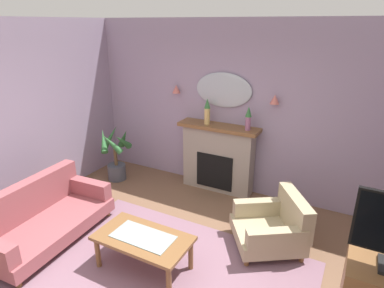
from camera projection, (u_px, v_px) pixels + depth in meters
name	position (u px, v px, depth m)	size (l,w,h in m)	color
wall_back	(244.00, 110.00, 5.26)	(6.44, 0.10, 2.81)	#9E8CA8
patterned_rug	(160.00, 283.00, 3.64)	(3.20, 2.40, 0.01)	#7F5B6B
fireplace	(218.00, 158.00, 5.51)	(1.36, 0.36, 1.16)	gray
mantel_vase_right	(207.00, 111.00, 5.29)	(0.10, 0.10, 0.43)	tan
mantel_vase_left	(248.00, 117.00, 4.99)	(0.10, 0.10, 0.38)	#9E6084
wall_mirror	(223.00, 90.00, 5.23)	(0.96, 0.06, 0.56)	#B2BCC6
wall_sconce_left	(176.00, 89.00, 5.58)	(0.14, 0.14, 0.14)	#D17066
wall_sconce_right	(275.00, 99.00, 4.83)	(0.14, 0.14, 0.14)	#D17066
coffee_table	(143.00, 241.00, 3.73)	(1.10, 0.60, 0.45)	brown
floral_couch	(41.00, 217.00, 4.31)	(0.96, 1.76, 0.76)	#934C51
armchair_in_corner	(274.00, 225.00, 4.15)	(1.13, 1.12, 0.71)	tan
potted_plant_corner_palm	(116.00, 155.00, 5.89)	(0.61, 0.62, 0.99)	#474C56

